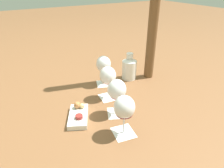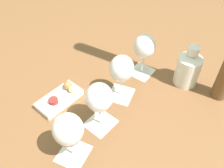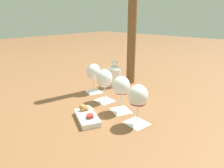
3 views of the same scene
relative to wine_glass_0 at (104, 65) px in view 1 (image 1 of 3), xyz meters
name	(u,v)px [view 1 (image 1 of 3)]	position (x,y,z in m)	size (l,w,h in m)	color
ground_plane	(112,104)	(0.23, -0.08, -0.13)	(8.00, 8.00, 0.00)	brown
tasting_card_0	(104,84)	(0.00, 0.00, -0.13)	(0.13, 0.12, 0.00)	white
tasting_card_1	(108,97)	(0.16, -0.06, -0.13)	(0.11, 0.10, 0.00)	white
tasting_card_2	(117,113)	(0.31, -0.09, -0.13)	(0.13, 0.12, 0.00)	white
tasting_card_3	(123,132)	(0.45, -0.14, -0.13)	(0.11, 0.11, 0.00)	white
wine_glass_0	(104,65)	(0.00, 0.00, 0.00)	(0.09, 0.09, 0.19)	white
wine_glass_1	(108,77)	(0.16, -0.06, 0.00)	(0.09, 0.09, 0.19)	white
wine_glass_2	(117,91)	(0.31, -0.09, 0.00)	(0.09, 0.09, 0.19)	white
wine_glass_3	(124,109)	(0.45, -0.14, 0.00)	(0.09, 0.09, 0.19)	white
ceramic_vase	(129,68)	(0.02, 0.19, -0.05)	(0.10, 0.10, 0.18)	white
snack_dish	(78,115)	(0.25, -0.28, -0.11)	(0.20, 0.16, 0.06)	white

